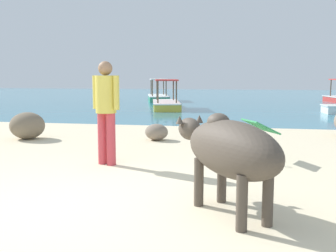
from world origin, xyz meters
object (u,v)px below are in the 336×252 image
Objects in this scene: deck_chair_far at (252,138)px; cow at (229,149)px; person_standing at (106,105)px; boat_green at (158,96)px; boat_yellow at (166,102)px.

cow is at bearing 56.34° from deck_chair_far.
person_standing is 17.10m from boat_green.
cow is 0.43× the size of boat_yellow.
deck_chair_far is at bearing -42.14° from cow.
cow is 0.43× the size of boat_green.
person_standing is at bearing -7.02° from boat_yellow.
boat_green is (-4.77, 18.76, -0.42)m from cow.
deck_chair_far is 0.24× the size of boat_yellow.
deck_chair_far is at bearing -177.84° from boat_green.
cow is 1.79× the size of deck_chair_far.
boat_yellow is at bearing -179.66° from boat_green.
cow reaches higher than deck_chair_far.
deck_chair_far is at bearing -51.57° from person_standing.
boat_green reaches higher than cow.
cow is at bearing 0.38° from boat_yellow.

